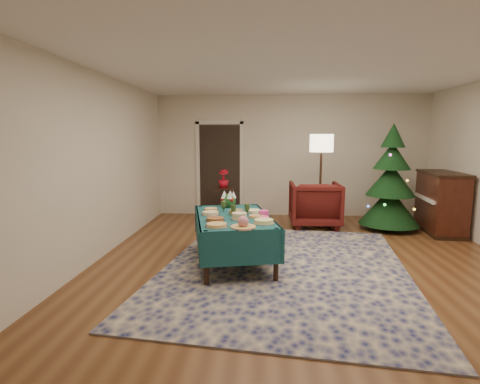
# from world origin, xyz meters

# --- Properties ---
(room_shell) EXTENTS (7.00, 7.00, 7.00)m
(room_shell) POSITION_xyz_m (0.00, 0.00, 1.35)
(room_shell) COLOR #593319
(room_shell) RESTS_ON ground
(doorway) EXTENTS (1.08, 0.04, 2.16)m
(doorway) POSITION_xyz_m (-1.60, 3.48, 1.10)
(doorway) COLOR black
(doorway) RESTS_ON ground
(rug) EXTENTS (3.73, 4.59, 0.02)m
(rug) POSITION_xyz_m (-0.31, -0.05, 0.01)
(rug) COLOR #151C51
(rug) RESTS_ON ground
(buffet_table) EXTENTS (1.36, 1.92, 0.68)m
(buffet_table) POSITION_xyz_m (-1.02, 0.12, 0.55)
(buffet_table) COLOR black
(buffet_table) RESTS_ON ground
(platter_0) EXTENTS (0.29, 0.29, 0.04)m
(platter_0) POSITION_xyz_m (-1.17, -0.54, 0.70)
(platter_0) COLOR silver
(platter_0) RESTS_ON buffet_table
(platter_1) EXTENTS (0.32, 0.32, 0.15)m
(platter_1) POSITION_xyz_m (-0.84, -0.57, 0.74)
(platter_1) COLOR silver
(platter_1) RESTS_ON buffet_table
(platter_2) EXTENTS (0.28, 0.28, 0.06)m
(platter_2) POSITION_xyz_m (-0.59, -0.33, 0.71)
(platter_2) COLOR silver
(platter_2) RESTS_ON buffet_table
(platter_3) EXTENTS (0.26, 0.26, 0.05)m
(platter_3) POSITION_xyz_m (-1.23, -0.22, 0.70)
(platter_3) COLOR silver
(platter_3) RESTS_ON buffet_table
(platter_4) EXTENTS (0.23, 0.23, 0.09)m
(platter_4) POSITION_xyz_m (-0.92, -0.11, 0.73)
(platter_4) COLOR silver
(platter_4) RESTS_ON buffet_table
(platter_5) EXTENTS (0.25, 0.25, 0.04)m
(platter_5) POSITION_xyz_m (-0.69, 0.01, 0.70)
(platter_5) COLOR silver
(platter_5) RESTS_ON buffet_table
(platter_6) EXTENTS (0.26, 0.26, 0.05)m
(platter_6) POSITION_xyz_m (-1.35, 0.17, 0.70)
(platter_6) COLOR silver
(platter_6) RESTS_ON buffet_table
(platter_7) EXTENTS (0.24, 0.24, 0.07)m
(platter_7) POSITION_xyz_m (-0.98, 0.23, 0.71)
(platter_7) COLOR silver
(platter_7) RESTS_ON buffet_table
(platter_8) EXTENTS (0.25, 0.25, 0.04)m
(platter_8) POSITION_xyz_m (-0.75, 0.39, 0.70)
(platter_8) COLOR silver
(platter_8) RESTS_ON buffet_table
(platter_9) EXTENTS (0.23, 0.23, 0.04)m
(platter_9) POSITION_xyz_m (-1.38, 0.47, 0.70)
(platter_9) COLOR silver
(platter_9) RESTS_ON buffet_table
(goblet_0) EXTENTS (0.07, 0.07, 0.16)m
(goblet_0) POSITION_xyz_m (-1.19, 0.40, 0.77)
(goblet_0) COLOR #2D471E
(goblet_0) RESTS_ON buffet_table
(goblet_1) EXTENTS (0.07, 0.07, 0.16)m
(goblet_1) POSITION_xyz_m (-0.83, 0.19, 0.77)
(goblet_1) COLOR #2D471E
(goblet_1) RESTS_ON buffet_table
(goblet_2) EXTENTS (0.07, 0.07, 0.16)m
(goblet_2) POSITION_xyz_m (-1.02, 0.10, 0.77)
(goblet_2) COLOR #2D471E
(goblet_2) RESTS_ON buffet_table
(napkin_stack) EXTENTS (0.16, 0.16, 0.04)m
(napkin_stack) POSITION_xyz_m (-0.60, -0.06, 0.70)
(napkin_stack) COLOR #EF4282
(napkin_stack) RESTS_ON buffet_table
(gift_box) EXTENTS (0.13, 0.13, 0.09)m
(gift_box) POSITION_xyz_m (-0.60, 0.08, 0.73)
(gift_box) COLOR #E03EA7
(gift_box) RESTS_ON buffet_table
(centerpiece) EXTENTS (0.25, 0.25, 0.28)m
(centerpiece) POSITION_xyz_m (-1.15, 0.79, 0.80)
(centerpiece) COLOR #1E4C1E
(centerpiece) RESTS_ON buffet_table
(armchair) EXTENTS (0.97, 0.91, 0.98)m
(armchair) POSITION_xyz_m (0.42, 2.42, 0.49)
(armchair) COLOR #4D1310
(armchair) RESTS_ON ground
(floor_lamp) EXTENTS (0.44, 0.44, 1.83)m
(floor_lamp) POSITION_xyz_m (0.48, 2.20, 1.55)
(floor_lamp) COLOR #A57F3F
(floor_lamp) RESTS_ON ground
(side_table) EXTENTS (0.40, 0.40, 0.71)m
(side_table) POSITION_xyz_m (-1.45, 2.81, 0.35)
(side_table) COLOR black
(side_table) RESTS_ON ground
(potted_plant) EXTENTS (0.22, 0.39, 0.22)m
(potted_plant) POSITION_xyz_m (-1.45, 2.81, 0.82)
(potted_plant) COLOR #B20C1E
(potted_plant) RESTS_ON side_table
(christmas_tree) EXTENTS (1.17, 1.17, 2.04)m
(christmas_tree) POSITION_xyz_m (1.83, 2.28, 0.91)
(christmas_tree) COLOR black
(christmas_tree) RESTS_ON ground
(piano) EXTENTS (0.73, 1.36, 1.14)m
(piano) POSITION_xyz_m (2.71, 2.11, 0.55)
(piano) COLOR black
(piano) RESTS_ON ground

